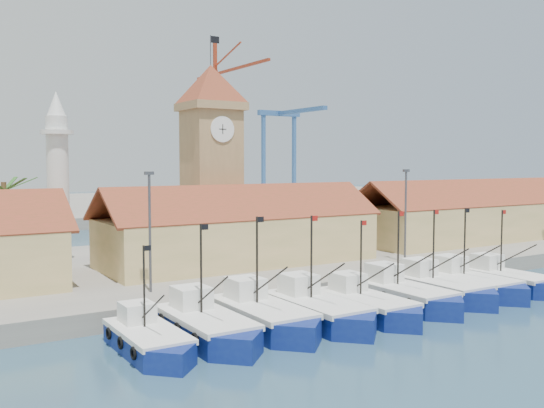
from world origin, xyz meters
TOP-DOWN VIEW (x-y plane):
  - ground at (0.00, 0.00)m, footprint 400.00×400.00m
  - quay at (0.00, 24.00)m, footprint 140.00×32.00m
  - terminal at (0.00, 110.00)m, footprint 240.00×80.00m
  - boat_0 at (-15.64, 2.51)m, footprint 3.22×8.81m
  - boat_1 at (-11.66, 2.91)m, footprint 3.73×10.22m
  - boat_2 at (-7.38, 3.15)m, footprint 3.86×10.57m
  - boat_3 at (-3.32, 2.53)m, footprint 3.82×10.46m
  - boat_4 at (0.71, 2.01)m, footprint 3.56×9.76m
  - boat_5 at (5.23, 2.84)m, footprint 3.78×10.35m
  - boat_6 at (9.55, 3.23)m, footprint 3.73×10.21m
  - boat_7 at (13.23, 3.16)m, footprint 3.72×10.19m
  - boat_8 at (17.37, 2.64)m, footprint 3.58×9.80m
  - hall_center at (0.00, 20.00)m, footprint 27.04×10.13m
  - hall_right at (32.00, 20.00)m, footprint 31.20×10.13m
  - clock_tower at (0.00, 26.00)m, footprint 5.80×5.80m
  - minaret at (-15.00, 28.00)m, footprint 3.00×3.00m
  - palm_tree at (-20.00, 26.00)m, footprint 5.60×5.03m
  - lamp_posts at (0.50, 12.00)m, footprint 80.70×0.25m
  - crane_red_right at (40.07, 103.06)m, footprint 1.00×35.48m
  - gantry at (62.00, 106.65)m, footprint 13.00×22.00m

SIDE VIEW (x-z plane):
  - ground at x=0.00m, z-range 0.00..0.00m
  - boat_0 at x=-15.64m, z-range -2.64..4.02m
  - quay at x=0.00m, z-range 0.00..1.50m
  - boat_4 at x=0.71m, z-range -2.93..4.46m
  - boat_8 at x=17.37m, z-range -2.94..4.47m
  - boat_7 at x=13.23m, z-range -3.06..4.65m
  - boat_6 at x=9.55m, z-range -3.06..4.66m
  - boat_1 at x=-11.66m, z-range -3.07..4.67m
  - boat_5 at x=5.23m, z-range -3.11..4.72m
  - boat_3 at x=-3.32m, z-range -3.14..4.78m
  - boat_2 at x=-7.38m, z-range -3.17..4.83m
  - terminal at x=0.00m, z-range 0.00..2.00m
  - hall_center at x=0.00m, z-range 0.18..7.79m
  - hall_right at x=32.00m, z-range 0.18..7.79m
  - palm_tree at x=-20.00m, z-range 2.05..10.44m
  - lamp_posts at x=0.50m, z-range 1.96..10.99m
  - minaret at x=-15.00m, z-range 1.58..17.88m
  - clock_tower at x=0.00m, z-range 0.61..23.31m
  - gantry at x=62.00m, z-range 8.44..31.64m
  - crane_red_right at x=40.07m, z-range 4.35..43.23m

